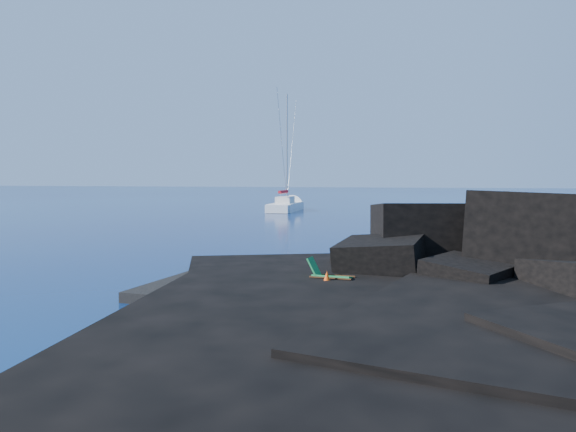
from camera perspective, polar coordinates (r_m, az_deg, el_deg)
name	(u,v)px	position (r m, az deg, el deg)	size (l,w,h in m)	color
ground	(150,291)	(20.92, -13.83, -7.38)	(400.00, 400.00, 0.00)	#04093D
headland	(524,292)	(21.76, 22.84, -7.14)	(24.00, 24.00, 3.60)	black
beach	(274,294)	(19.73, -1.39, -7.95)	(8.50, 6.00, 0.70)	black
surf_foam	(314,273)	(23.92, 2.66, -5.84)	(10.00, 8.00, 0.06)	white
sailboat	(286,211)	(67.46, -0.21, 0.53)	(2.82, 13.43, 14.08)	white
deck_chair	(332,271)	(19.35, 4.53, -5.57)	(1.52, 0.66, 1.04)	#1B7C41
towel	(247,280)	(20.43, -4.22, -6.48)	(1.86, 0.88, 0.05)	white
sunbather	(247,276)	(20.41, -4.22, -6.09)	(1.74, 0.42, 0.23)	tan
marker_cone	(327,280)	(18.94, 3.97, -6.47)	(0.39, 0.39, 0.59)	#FF500D
distant_boat_a	(507,193)	(148.34, 21.35, 2.15)	(1.26, 4.06, 0.54)	#242328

